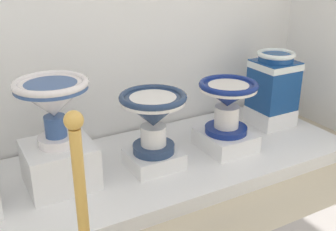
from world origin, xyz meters
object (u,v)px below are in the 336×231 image
at_px(plinth_block_tall_cobalt, 60,165).
at_px(plinth_block_rightmost, 154,159).
at_px(antique_toilet_rightmost, 153,113).
at_px(antique_toilet_central_ornate, 228,98).
at_px(plinth_block_central_ornate, 225,140).
at_px(antique_toilet_slender_white, 274,79).
at_px(antique_toilet_tall_cobalt, 52,99).
at_px(plinth_block_slender_white, 270,116).

bearing_deg(plinth_block_tall_cobalt, plinth_block_rightmost, -7.19).
bearing_deg(plinth_block_tall_cobalt, antique_toilet_rightmost, -7.19).
bearing_deg(antique_toilet_central_ornate, plinth_block_rightmost, 179.08).
relative_size(plinth_block_tall_cobalt, plinth_block_central_ornate, 1.05).
relative_size(plinth_block_tall_cobalt, plinth_block_rightmost, 1.19).
relative_size(plinth_block_tall_cobalt, antique_toilet_rightmost, 0.94).
bearing_deg(plinth_block_tall_cobalt, antique_toilet_slender_white, 2.90).
bearing_deg(antique_toilet_central_ornate, antique_toilet_rightmost, 179.08).
height_order(antique_toilet_tall_cobalt, plinth_block_rightmost, antique_toilet_tall_cobalt).
relative_size(plinth_block_tall_cobalt, plinth_block_slender_white, 1.26).
height_order(plinth_block_central_ornate, plinth_block_slender_white, plinth_block_slender_white).
bearing_deg(antique_toilet_tall_cobalt, plinth_block_tall_cobalt, 0.00).
relative_size(antique_toilet_rightmost, plinth_block_central_ornate, 1.12).
height_order(antique_toilet_tall_cobalt, antique_toilet_slender_white, antique_toilet_tall_cobalt).
height_order(plinth_block_tall_cobalt, antique_toilet_central_ornate, antique_toilet_central_ornate).
bearing_deg(plinth_block_slender_white, antique_toilet_tall_cobalt, -177.10).
xyz_separation_m(antique_toilet_rightmost, plinth_block_central_ornate, (0.57, -0.01, -0.32)).
xyz_separation_m(antique_toilet_tall_cobalt, antique_toilet_slender_white, (1.74, 0.09, -0.17)).
xyz_separation_m(plinth_block_rightmost, antique_toilet_central_ornate, (0.57, -0.01, 0.33)).
bearing_deg(antique_toilet_rightmost, antique_toilet_slender_white, 8.07).
distance_m(antique_toilet_tall_cobalt, antique_toilet_central_ornate, 1.18).
bearing_deg(plinth_block_central_ornate, plinth_block_slender_white, 16.62).
height_order(antique_toilet_tall_cobalt, antique_toilet_central_ornate, antique_toilet_tall_cobalt).
height_order(plinth_block_central_ornate, antique_toilet_central_ornate, antique_toilet_central_ornate).
height_order(plinth_block_rightmost, plinth_block_central_ornate, plinth_block_central_ornate).
bearing_deg(antique_toilet_rightmost, plinth_block_slender_white, 8.07).
distance_m(plinth_block_rightmost, antique_toilet_rightmost, 0.33).
height_order(antique_toilet_central_ornate, antique_toilet_slender_white, antique_toilet_slender_white).
bearing_deg(plinth_block_rightmost, plinth_block_slender_white, 8.07).
relative_size(antique_toilet_tall_cobalt, antique_toilet_rightmost, 1.00).
relative_size(plinth_block_central_ornate, antique_toilet_slender_white, 0.82).
xyz_separation_m(antique_toilet_central_ornate, antique_toilet_slender_white, (0.58, 0.17, 0.01)).
distance_m(antique_toilet_rightmost, plinth_block_central_ornate, 0.66).
distance_m(plinth_block_tall_cobalt, plinth_block_central_ornate, 1.17).
relative_size(antique_toilet_tall_cobalt, plinth_block_slender_white, 1.34).
distance_m(antique_toilet_rightmost, plinth_block_slender_white, 1.20).
relative_size(antique_toilet_tall_cobalt, plinth_block_central_ornate, 1.12).
distance_m(plinth_block_central_ornate, antique_toilet_slender_white, 0.68).
xyz_separation_m(plinth_block_rightmost, antique_toilet_rightmost, (0.00, 0.00, 0.33)).
bearing_deg(plinth_block_rightmost, antique_toilet_central_ornate, -0.92).
xyz_separation_m(plinth_block_tall_cobalt, plinth_block_slender_white, (1.74, 0.09, -0.06)).
relative_size(antique_toilet_tall_cobalt, plinth_block_rightmost, 1.26).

